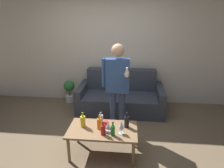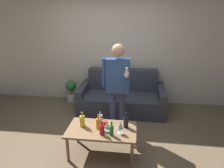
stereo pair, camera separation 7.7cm
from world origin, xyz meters
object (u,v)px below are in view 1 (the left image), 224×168
at_px(coffee_table, 103,132).
at_px(person_standing_front, 117,82).
at_px(couch, 121,96).
at_px(bottle_orange, 113,130).

relative_size(coffee_table, person_standing_front, 0.64).
bearing_deg(person_standing_front, coffee_table, -103.97).
bearing_deg(couch, bottle_orange, -90.20).
bearing_deg(coffee_table, couch, 83.79).
bearing_deg(person_standing_front, couch, 89.45).
relative_size(couch, bottle_orange, 8.78).
bearing_deg(bottle_orange, coffee_table, 137.25).
bearing_deg(person_standing_front, bottle_orange, -89.81).
distance_m(bottle_orange, person_standing_front, 0.91).
xyz_separation_m(coffee_table, bottle_orange, (0.17, -0.15, 0.13)).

